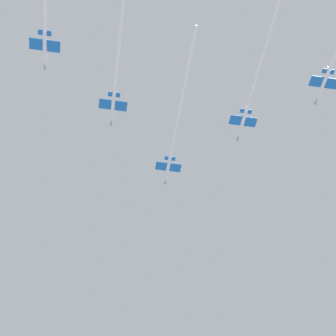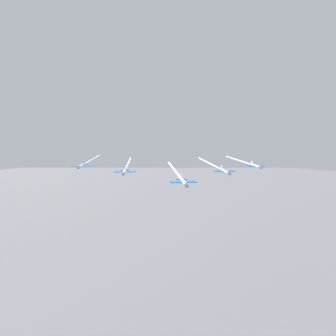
{
  "view_description": "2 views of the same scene",
  "coord_description": "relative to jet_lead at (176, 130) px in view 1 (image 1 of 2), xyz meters",
  "views": [
    {
      "loc": [
        51.4,
        -82.82,
        1.56
      ],
      "look_at": [
        -7.35,
        1.19,
        125.55
      ],
      "focal_mm": 52.54,
      "sensor_mm": 36.0,
      "label": 1
    },
    {
      "loc": [
        -54.08,
        67.82,
        141.67
      ],
      "look_at": [
        9.0,
        -11.56,
        127.02
      ],
      "focal_mm": 28.19,
      "sensor_mm": 36.0,
      "label": 2
    }
  ],
  "objects": [
    {
      "name": "jet_starboard_inner",
      "position": [
        28.9,
        -1.61,
        0.22
      ],
      "size": [
        39.56,
        41.35,
        2.44
      ],
      "rotation": [
        0.0,
        0.0,
        0.76
      ],
      "color": "white"
    },
    {
      "name": "jet_port_outer",
      "position": [
        -4.47,
        -52.6,
        -0.52
      ],
      "size": [
        35.51,
        37.11,
        2.44
      ],
      "rotation": [
        0.0,
        0.0,
        0.76
      ],
      "color": "white"
    },
    {
      "name": "jet_port_inner",
      "position": [
        0.26,
        -28.91,
        -0.22
      ],
      "size": [
        39.49,
        41.27,
        2.44
      ],
      "rotation": [
        0.0,
        0.0,
        0.76
      ],
      "color": "white"
    },
    {
      "name": "jet_lead",
      "position": [
        0.0,
        0.0,
        0.0
      ],
      "size": [
        39.57,
        41.35,
        2.44
      ],
      "rotation": [
        0.0,
        0.0,
        0.76
      ],
      "color": "white"
    }
  ]
}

